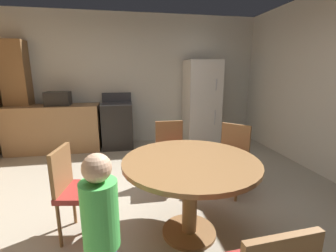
{
  "coord_description": "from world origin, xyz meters",
  "views": [
    {
      "loc": [
        -0.25,
        -2.23,
        1.53
      ],
      "look_at": [
        0.29,
        0.71,
        0.83
      ],
      "focal_mm": 24.91,
      "sensor_mm": 36.0,
      "label": 1
    }
  ],
  "objects": [
    {
      "name": "wall_back",
      "position": [
        0.0,
        2.93,
        1.35
      ],
      "size": [
        5.56,
        0.12,
        2.7
      ],
      "primitive_type": "cube",
      "color": "beige",
      "rests_on": "ground"
    },
    {
      "name": "person_child",
      "position": [
        -0.42,
        -0.96,
        0.58
      ],
      "size": [
        0.31,
        0.31,
        1.09
      ],
      "rotation": [
        0.0,
        0.0,
        6.99
      ],
      "color": "#3D4C84",
      "rests_on": "ground"
    },
    {
      "name": "oven_range",
      "position": [
        -0.42,
        2.53,
        0.47
      ],
      "size": [
        0.6,
        0.6,
        1.1
      ],
      "color": "black",
      "rests_on": "ground"
    },
    {
      "name": "kitchen_counter",
      "position": [
        -1.63,
        2.53,
        0.45
      ],
      "size": [
        1.71,
        0.6,
        0.9
      ],
      "primitive_type": "cube",
      "color": "#9E754C",
      "rests_on": "ground"
    },
    {
      "name": "chair_west",
      "position": [
        -0.73,
        -0.15,
        0.5
      ],
      "size": [
        0.46,
        0.46,
        0.87
      ],
      "rotation": [
        0.0,
        0.0,
        6.11
      ],
      "color": "olive",
      "rests_on": "ground"
    },
    {
      "name": "chair_northeast",
      "position": [
        1.07,
        0.41,
        0.5
      ],
      "size": [
        0.57,
        0.57,
        0.87
      ],
      "rotation": [
        0.0,
        0.0,
        3.91
      ],
      "color": "olive",
      "rests_on": "ground"
    },
    {
      "name": "chair_north",
      "position": [
        0.33,
        0.73,
        0.5
      ],
      "size": [
        0.41,
        0.41,
        0.87
      ],
      "rotation": [
        0.0,
        0.0,
        4.69
      ],
      "color": "olive",
      "rests_on": "ground"
    },
    {
      "name": "ground_plane",
      "position": [
        0.0,
        0.0,
        0.0
      ],
      "size": [
        14.0,
        14.0,
        0.0
      ],
      "primitive_type": "plane",
      "color": "#A89E89"
    },
    {
      "name": "refrigerator",
      "position": [
        1.34,
        2.48,
        0.88
      ],
      "size": [
        0.68,
        0.68,
        1.76
      ],
      "color": "silver",
      "rests_on": "ground"
    },
    {
      "name": "dining_table",
      "position": [
        0.31,
        -0.33,
        0.61
      ],
      "size": [
        1.24,
        1.24,
        0.76
      ],
      "color": "olive",
      "rests_on": "ground"
    },
    {
      "name": "microwave",
      "position": [
        -1.51,
        2.53,
        1.03
      ],
      "size": [
        0.44,
        0.32,
        0.26
      ],
      "primitive_type": "cube",
      "color": "black",
      "rests_on": "kitchen_counter"
    },
    {
      "name": "pantry_column",
      "position": [
        -2.26,
        2.71,
        1.05
      ],
      "size": [
        0.44,
        0.36,
        2.1
      ],
      "primitive_type": "cube",
      "color": "olive",
      "rests_on": "ground"
    }
  ]
}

